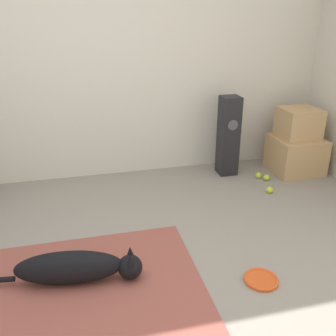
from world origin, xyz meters
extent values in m
plane|color=gray|center=(0.00, 0.00, 0.00)|extent=(12.00, 12.00, 0.00)
cube|color=beige|center=(0.00, 2.10, 1.27)|extent=(8.00, 0.06, 2.55)
cube|color=#934C42|center=(-0.20, 0.17, 0.01)|extent=(1.56, 1.25, 0.01)
ellipsoid|color=black|center=(-0.29, 0.29, 0.13)|extent=(0.74, 0.29, 0.23)
sphere|color=black|center=(0.11, 0.23, 0.10)|extent=(0.17, 0.17, 0.17)
cone|color=black|center=(0.12, 0.28, 0.19)|extent=(0.05, 0.05, 0.08)
cone|color=black|center=(0.11, 0.19, 0.19)|extent=(0.05, 0.05, 0.08)
cylinder|color=#DB511E|center=(0.97, -0.01, 0.01)|extent=(0.23, 0.23, 0.02)
torus|color=#DB511E|center=(0.97, -0.01, 0.02)|extent=(0.24, 0.24, 0.02)
cube|color=tan|center=(2.21, 1.64, 0.20)|extent=(0.52, 0.50, 0.40)
cube|color=tan|center=(2.21, 1.66, 0.56)|extent=(0.40, 0.38, 0.33)
cube|color=black|center=(1.44, 1.77, 0.43)|extent=(0.20, 0.20, 0.87)
cylinder|color=#4C4C51|center=(1.44, 1.67, 0.59)|extent=(0.11, 0.00, 0.11)
sphere|color=#C6E033|center=(1.67, 1.19, 0.03)|extent=(0.07, 0.07, 0.07)
sphere|color=#C6E033|center=(1.79, 1.48, 0.03)|extent=(0.07, 0.07, 0.07)
sphere|color=#C6E033|center=(1.72, 1.55, 0.03)|extent=(0.07, 0.07, 0.07)
camera|label=1|loc=(-0.14, -1.84, 1.70)|focal=40.00mm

